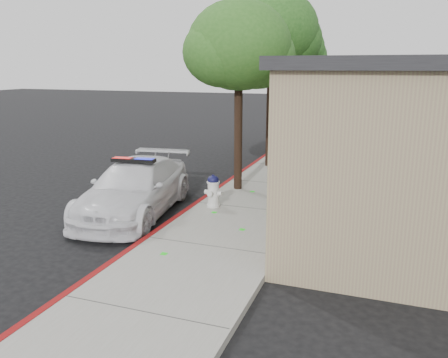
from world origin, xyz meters
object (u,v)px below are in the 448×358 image
at_px(police_car, 135,188).
at_px(street_tree_near, 239,50).
at_px(clapboard_building, 432,122).
at_px(fire_hydrant, 213,191).
at_px(street_tree_mid, 272,35).
at_px(street_tree_far, 291,53).

relative_size(police_car, street_tree_near, 0.91).
height_order(clapboard_building, fire_hydrant, clapboard_building).
height_order(street_tree_mid, street_tree_far, street_tree_mid).
height_order(fire_hydrant, street_tree_far, street_tree_far).
xyz_separation_m(police_car, street_tree_near, (2.05, 3.05, 3.81)).
height_order(police_car, street_tree_mid, street_tree_mid).
bearing_deg(street_tree_far, street_tree_near, -90.27).
distance_m(police_car, street_tree_far, 11.44).
bearing_deg(police_car, street_tree_mid, 65.08).
height_order(street_tree_near, street_tree_far, street_tree_far).
bearing_deg(fire_hydrant, street_tree_far, 93.07).
xyz_separation_m(police_car, fire_hydrant, (2.01, 0.92, -0.13)).
bearing_deg(fire_hydrant, police_car, -151.88).
relative_size(police_car, street_tree_mid, 0.79).
relative_size(street_tree_near, street_tree_far, 0.98).
relative_size(fire_hydrant, street_tree_far, 0.16).
distance_m(clapboard_building, fire_hydrant, 8.80).
bearing_deg(street_tree_mid, police_car, -107.05).
relative_size(clapboard_building, fire_hydrant, 22.35).
height_order(clapboard_building, street_tree_mid, street_tree_mid).
distance_m(police_car, fire_hydrant, 2.21).
distance_m(clapboard_building, street_tree_mid, 6.69).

